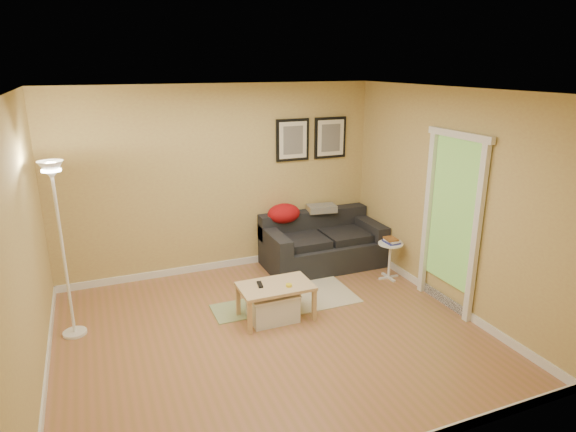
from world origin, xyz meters
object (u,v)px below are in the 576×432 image
(side_table, at_px, (390,261))
(book_stack, at_px, (391,240))
(sofa, at_px, (323,241))
(storage_bin, at_px, (273,306))
(floor_lamp, at_px, (64,256))
(coffee_table, at_px, (276,301))

(side_table, xyz_separation_m, book_stack, (0.01, 0.01, 0.29))
(sofa, distance_m, storage_bin, 1.77)
(side_table, xyz_separation_m, floor_lamp, (-4.02, 0.05, 0.66))
(sofa, relative_size, coffee_table, 2.02)
(coffee_table, bearing_deg, floor_lamp, 157.78)
(coffee_table, height_order, book_stack, book_stack)
(sofa, height_order, storage_bin, sofa)
(book_stack, height_order, floor_lamp, floor_lamp)
(storage_bin, xyz_separation_m, side_table, (1.89, 0.47, 0.09))
(sofa, xyz_separation_m, book_stack, (0.65, -0.76, 0.18))
(coffee_table, relative_size, side_table, 1.63)
(sofa, relative_size, floor_lamp, 0.88)
(sofa, distance_m, coffee_table, 1.72)
(storage_bin, relative_size, book_stack, 2.55)
(storage_bin, bearing_deg, sofa, 44.74)
(side_table, distance_m, floor_lamp, 4.07)
(floor_lamp, bearing_deg, storage_bin, -13.78)
(book_stack, bearing_deg, sofa, 118.25)
(coffee_table, height_order, side_table, side_table)
(coffee_table, distance_m, storage_bin, 0.07)
(book_stack, distance_m, floor_lamp, 4.05)
(sofa, distance_m, book_stack, 1.02)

